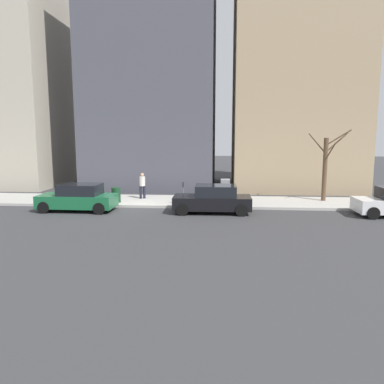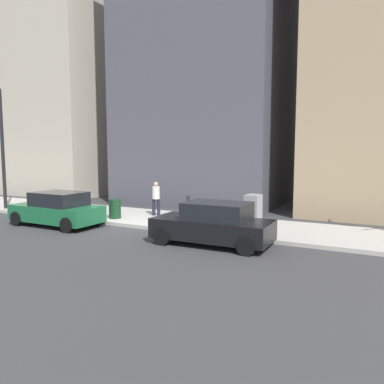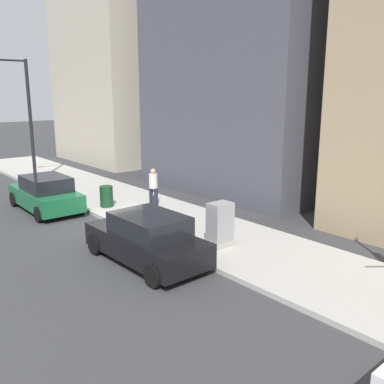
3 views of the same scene
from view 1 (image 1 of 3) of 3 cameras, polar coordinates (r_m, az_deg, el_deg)
ground_plane at (r=22.23m, az=-9.27°, el=-2.38°), size 120.00×120.00×0.00m
sidewalk at (r=24.13m, az=-8.14°, el=-1.32°), size 4.00×36.00×0.15m
parked_car_black at (r=20.43m, az=3.22°, el=-1.14°), size 1.99×4.23×1.52m
parked_car_green at (r=21.86m, az=-16.96°, el=-0.87°), size 1.98×4.23×1.52m
parking_meter at (r=21.98m, az=-1.37°, el=0.19°), size 0.14×0.10×1.35m
utility_box at (r=22.72m, az=5.08°, el=0.10°), size 0.83×0.61×1.43m
bare_tree at (r=24.68m, az=19.68°, el=3.69°), size 1.92×2.35×4.43m
trash_bin at (r=23.28m, az=-11.51°, el=-0.45°), size 0.56×0.56×0.90m
pedestrian_near_meter at (r=24.38m, az=-7.57°, el=1.20°), size 0.36×0.37×1.66m
office_tower_left at (r=32.47m, az=15.39°, el=18.24°), size 9.58×9.58×19.63m
office_block_center at (r=32.55m, az=-5.78°, el=17.05°), size 9.98×9.98×18.04m
office_tower_right at (r=36.55m, az=-26.42°, el=16.09°), size 9.08×9.08×19.06m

